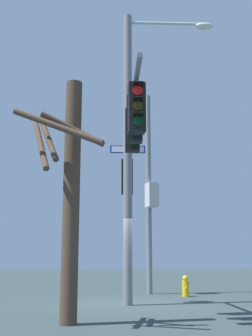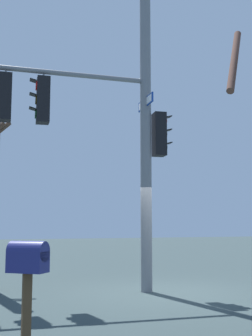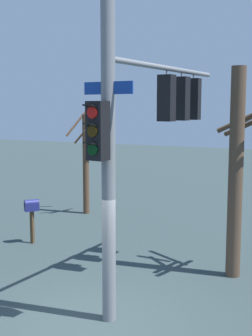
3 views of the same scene
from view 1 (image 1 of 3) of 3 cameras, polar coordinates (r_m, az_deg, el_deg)
The scene contains 5 objects.
ground_plane at distance 13.41m, azimuth 1.32°, elevation -17.56°, with size 80.00×80.00×0.00m, color #2E3C3D.
main_signal_pole_assembly at distance 12.43m, azimuth 0.94°, elevation 4.19°, with size 5.96×3.42×9.23m.
secondary_pole_assembly at distance 17.12m, azimuth 3.15°, elevation -3.17°, with size 0.76×0.49×7.98m.
fire_hydrant at distance 16.07m, azimuth 7.87°, elevation -15.27°, with size 0.38×0.24×0.73m.
bare_tree_across_street at distance 9.39m, azimuth -7.58°, elevation -2.52°, with size 1.85×1.94×5.28m.
Camera 1 is at (-13.19, 2.04, 1.34)m, focal length 46.08 mm.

